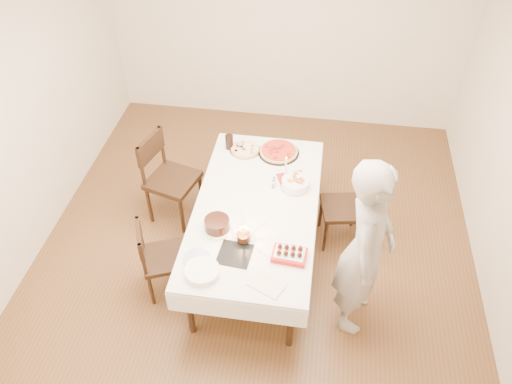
# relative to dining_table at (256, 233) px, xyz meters

# --- Properties ---
(floor) EXTENTS (5.00, 5.00, 0.00)m
(floor) POSITION_rel_dining_table_xyz_m (-0.02, 0.11, -0.38)
(floor) COLOR brown
(floor) RESTS_ON ground
(wall_back) EXTENTS (4.50, 0.04, 2.70)m
(wall_back) POSITION_rel_dining_table_xyz_m (-0.02, 2.61, 0.98)
(wall_back) COLOR beige
(wall_back) RESTS_ON floor
(wall_left) EXTENTS (0.04, 5.00, 2.70)m
(wall_left) POSITION_rel_dining_table_xyz_m (-2.27, 0.11, 0.98)
(wall_left) COLOR beige
(wall_left) RESTS_ON floor
(dining_table) EXTENTS (1.82, 2.40, 0.75)m
(dining_table) POSITION_rel_dining_table_xyz_m (0.00, 0.00, 0.00)
(dining_table) COLOR silver
(dining_table) RESTS_ON floor
(chair_right_savory) EXTENTS (0.52, 0.52, 0.88)m
(chair_right_savory) POSITION_rel_dining_table_xyz_m (0.83, 0.41, 0.07)
(chair_right_savory) COLOR #301D10
(chair_right_savory) RESTS_ON floor
(chair_left_savory) EXTENTS (0.65, 0.65, 1.03)m
(chair_left_savory) POSITION_rel_dining_table_xyz_m (-0.97, 0.48, 0.14)
(chair_left_savory) COLOR #301D10
(chair_left_savory) RESTS_ON floor
(chair_left_dessert) EXTENTS (0.57, 0.57, 0.86)m
(chair_left_dessert) POSITION_rel_dining_table_xyz_m (-0.78, -0.48, 0.05)
(chair_left_dessert) COLOR #301D10
(chair_left_dessert) RESTS_ON floor
(person) EXTENTS (0.54, 0.72, 1.81)m
(person) POSITION_rel_dining_table_xyz_m (0.99, -0.53, 0.53)
(person) COLOR #B2ADA8
(person) RESTS_ON floor
(pizza_white) EXTENTS (0.36, 0.36, 0.04)m
(pizza_white) POSITION_rel_dining_table_xyz_m (-0.24, 0.80, 0.40)
(pizza_white) COLOR beige
(pizza_white) RESTS_ON dining_table
(pizza_pepperoni) EXTENTS (0.54, 0.54, 0.04)m
(pizza_pepperoni) POSITION_rel_dining_table_xyz_m (0.12, 0.82, 0.40)
(pizza_pepperoni) COLOR red
(pizza_pepperoni) RESTS_ON dining_table
(red_placemat) EXTENTS (0.35, 0.35, 0.01)m
(red_placemat) POSITION_rel_dining_table_xyz_m (0.30, 0.40, 0.38)
(red_placemat) COLOR #B21E1E
(red_placemat) RESTS_ON dining_table
(pasta_bowl) EXTENTS (0.34, 0.34, 0.09)m
(pasta_bowl) POSITION_rel_dining_table_xyz_m (0.34, 0.31, 0.43)
(pasta_bowl) COLOR white
(pasta_bowl) RESTS_ON dining_table
(taper_candle) EXTENTS (0.09, 0.09, 0.31)m
(taper_candle) POSITION_rel_dining_table_xyz_m (0.23, 0.40, 0.53)
(taper_candle) COLOR white
(taper_candle) RESTS_ON dining_table
(shaker_pair) EXTENTS (0.10, 0.10, 0.09)m
(shaker_pair) POSITION_rel_dining_table_xyz_m (0.13, 0.28, 0.42)
(shaker_pair) COLOR white
(shaker_pair) RESTS_ON dining_table
(cola_glass) EXTENTS (0.10, 0.10, 0.16)m
(cola_glass) POSITION_rel_dining_table_xyz_m (-0.41, 0.83, 0.45)
(cola_glass) COLOR black
(cola_glass) RESTS_ON dining_table
(layer_cake) EXTENTS (0.36, 0.36, 0.11)m
(layer_cake) POSITION_rel_dining_table_xyz_m (-0.30, -0.34, 0.43)
(layer_cake) COLOR black
(layer_cake) RESTS_ON dining_table
(cake_board) EXTENTS (0.30, 0.30, 0.01)m
(cake_board) POSITION_rel_dining_table_xyz_m (-0.09, -0.61, 0.38)
(cake_board) COLOR black
(cake_board) RESTS_ON dining_table
(birthday_cake) EXTENTS (0.13, 0.13, 0.13)m
(birthday_cake) POSITION_rel_dining_table_xyz_m (-0.04, -0.44, 0.45)
(birthday_cake) COLOR #3E2310
(birthday_cake) RESTS_ON dining_table
(strawberry_box) EXTENTS (0.30, 0.21, 0.07)m
(strawberry_box) POSITION_rel_dining_table_xyz_m (0.37, -0.57, 0.41)
(strawberry_box) COLOR red
(strawberry_box) RESTS_ON dining_table
(box_lid) EXTENTS (0.33, 0.29, 0.02)m
(box_lid) POSITION_rel_dining_table_xyz_m (0.22, -0.88, 0.38)
(box_lid) COLOR beige
(box_lid) RESTS_ON dining_table
(plate_stack) EXTENTS (0.36, 0.36, 0.06)m
(plate_stack) POSITION_rel_dining_table_xyz_m (-0.32, -0.85, 0.40)
(plate_stack) COLOR white
(plate_stack) RESTS_ON dining_table
(china_plate) EXTENTS (0.28, 0.28, 0.01)m
(china_plate) POSITION_rel_dining_table_xyz_m (-0.40, -0.71, 0.38)
(china_plate) COLOR white
(china_plate) RESTS_ON dining_table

